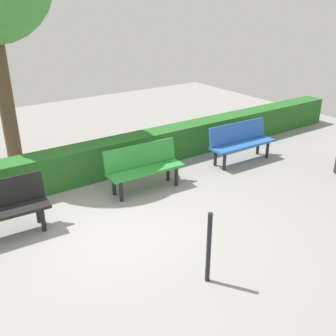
# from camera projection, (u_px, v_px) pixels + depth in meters

# --- Properties ---
(ground_plane) EXTENTS (17.13, 17.13, 0.00)m
(ground_plane) POSITION_uv_depth(u_px,v_px,m) (111.00, 226.00, 6.16)
(ground_plane) COLOR gray
(bench_blue) EXTENTS (1.59, 0.51, 0.86)m
(bench_blue) POSITION_uv_depth(u_px,v_px,m) (241.00, 140.00, 8.48)
(bench_blue) COLOR blue
(bench_blue) RESTS_ON ground_plane
(bench_green) EXTENTS (1.50, 0.52, 0.86)m
(bench_green) POSITION_uv_depth(u_px,v_px,m) (144.00, 165.00, 7.19)
(bench_green) COLOR #2D8C38
(bench_green) RESTS_ON ground_plane
(bench_black) EXTENTS (1.38, 0.51, 0.86)m
(bench_black) POSITION_uv_depth(u_px,v_px,m) (1.00, 207.00, 5.75)
(bench_black) COLOR black
(bench_black) RESTS_ON ground_plane
(hedge_row) EXTENTS (13.13, 0.52, 0.72)m
(hedge_row) POSITION_uv_depth(u_px,v_px,m) (117.00, 156.00, 7.98)
(hedge_row) COLOR #266023
(hedge_row) RESTS_ON ground_plane
(railing_post_mid) EXTENTS (0.06, 0.06, 1.00)m
(railing_post_mid) POSITION_uv_depth(u_px,v_px,m) (209.00, 248.00, 4.75)
(railing_post_mid) COLOR black
(railing_post_mid) RESTS_ON ground_plane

